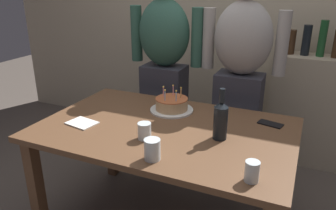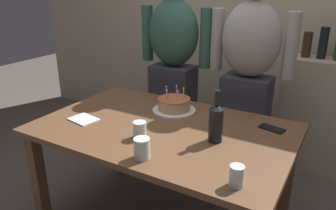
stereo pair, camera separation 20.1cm
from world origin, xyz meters
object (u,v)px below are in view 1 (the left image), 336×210
object	(u,v)px
water_glass_near	(252,171)
person_woman_cardigan	(240,80)
birthday_cake	(172,105)
napkin_stack	(82,123)
person_man_bearded	(164,71)
water_glass_side	(152,149)
wine_bottle	(221,120)
water_glass_far	(144,131)
cell_phone	(270,124)

from	to	relation	value
water_glass_near	person_woman_cardigan	distance (m)	1.11
birthday_cake	napkin_stack	distance (m)	0.59
person_woman_cardigan	person_man_bearded	bearing A→B (deg)	0.00
water_glass_side	wine_bottle	xyz separation A→B (m)	(0.24, 0.35, 0.06)
water_glass_far	birthday_cake	bearing A→B (deg)	93.67
water_glass_far	cell_phone	size ratio (longest dim) A/B	0.65
water_glass_far	wine_bottle	world-z (taller)	wine_bottle
person_man_bearded	cell_phone	bearing A→B (deg)	155.32
water_glass_side	wine_bottle	bearing A→B (deg)	55.76
wine_bottle	napkin_stack	xyz separation A→B (m)	(-0.82, -0.15, -0.11)
birthday_cake	water_glass_side	size ratio (longest dim) A/B	2.72
birthday_cake	person_man_bearded	bearing A→B (deg)	119.97
birthday_cake	water_glass_far	world-z (taller)	birthday_cake
water_glass_near	napkin_stack	size ratio (longest dim) A/B	0.55
water_glass_far	person_man_bearded	world-z (taller)	person_man_bearded
wine_bottle	person_man_bearded	xyz separation A→B (m)	(-0.67, 0.72, 0.02)
water_glass_near	water_glass_far	distance (m)	0.64
napkin_stack	person_woman_cardigan	distance (m)	1.16
cell_phone	person_woman_cardigan	xyz separation A→B (m)	(-0.29, 0.41, 0.13)
water_glass_near	water_glass_side	bearing A→B (deg)	-178.98
birthday_cake	water_glass_near	size ratio (longest dim) A/B	3.02
wine_bottle	napkin_stack	bearing A→B (deg)	-169.76
water_glass_near	person_woman_cardigan	world-z (taller)	person_woman_cardigan
cell_phone	person_woman_cardigan	size ratio (longest dim) A/B	0.09
water_glass_near	person_man_bearded	distance (m)	1.40
birthday_cake	napkin_stack	xyz separation A→B (m)	(-0.42, -0.42, -0.04)
water_glass_near	napkin_stack	bearing A→B (deg)	169.59
water_glass_near	napkin_stack	distance (m)	1.08
birthday_cake	cell_phone	distance (m)	0.64
napkin_stack	water_glass_near	bearing A→B (deg)	-10.41
birthday_cake	napkin_stack	bearing A→B (deg)	-134.95
water_glass_side	napkin_stack	size ratio (longest dim) A/B	0.61
napkin_stack	person_man_bearded	distance (m)	0.89
wine_bottle	water_glass_side	bearing A→B (deg)	-124.24
cell_phone	napkin_stack	bearing A→B (deg)	-143.41
person_man_bearded	person_woman_cardigan	bearing A→B (deg)	-180.00
water_glass_far	person_woman_cardigan	xyz separation A→B (m)	(0.32, 0.89, 0.09)
water_glass_far	person_woman_cardigan	bearing A→B (deg)	70.21
water_glass_side	person_woman_cardigan	size ratio (longest dim) A/B	0.06
person_man_bearded	person_woman_cardigan	xyz separation A→B (m)	(0.61, 0.00, 0.00)
water_glass_side	wine_bottle	distance (m)	0.43
water_glass_near	water_glass_side	world-z (taller)	water_glass_side
cell_phone	person_woman_cardigan	world-z (taller)	person_woman_cardigan
birthday_cake	person_woman_cardigan	bearing A→B (deg)	52.25
cell_phone	person_man_bearded	xyz separation A→B (m)	(-0.90, 0.41, 0.13)
person_woman_cardigan	napkin_stack	bearing A→B (deg)	48.59
napkin_stack	person_man_bearded	bearing A→B (deg)	79.82
wine_bottle	napkin_stack	world-z (taller)	wine_bottle
water_glass_far	water_glass_side	bearing A→B (deg)	-52.49
water_glass_near	water_glass_side	distance (m)	0.48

